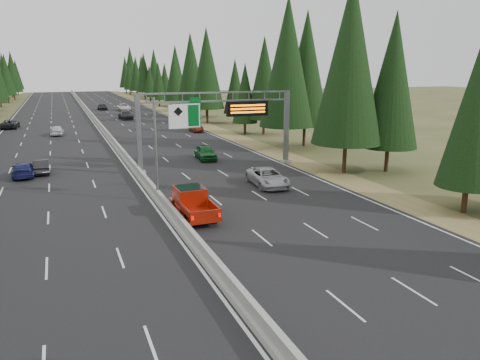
% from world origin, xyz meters
% --- Properties ---
extents(road, '(32.00, 260.00, 0.08)m').
position_xyz_m(road, '(0.00, 80.00, 0.04)').
color(road, black).
rests_on(road, ground).
extents(shoulder_right, '(3.60, 260.00, 0.06)m').
position_xyz_m(shoulder_right, '(17.80, 80.00, 0.03)').
color(shoulder_right, olive).
rests_on(shoulder_right, ground).
extents(median_barrier, '(0.70, 260.00, 0.85)m').
position_xyz_m(median_barrier, '(0.00, 80.00, 0.41)').
color(median_barrier, gray).
rests_on(median_barrier, road).
extents(sign_gantry, '(16.75, 0.98, 7.80)m').
position_xyz_m(sign_gantry, '(8.92, 34.88, 5.27)').
color(sign_gantry, slate).
rests_on(sign_gantry, road).
extents(hov_sign_pole, '(2.80, 0.50, 8.00)m').
position_xyz_m(hov_sign_pole, '(0.58, 24.97, 4.72)').
color(hov_sign_pole, slate).
rests_on(hov_sign_pole, road).
extents(tree_row_right, '(12.08, 242.33, 18.86)m').
position_xyz_m(tree_row_right, '(22.12, 64.51, 9.36)').
color(tree_row_right, black).
rests_on(tree_row_right, ground).
extents(silver_minivan, '(2.93, 5.71, 1.54)m').
position_xyz_m(silver_minivan, '(10.00, 26.22, 0.85)').
color(silver_minivan, '#B2B2B7').
rests_on(silver_minivan, road).
extents(red_pickup, '(2.12, 5.95, 1.94)m').
position_xyz_m(red_pickup, '(1.50, 20.50, 1.15)').
color(red_pickup, black).
rests_on(red_pickup, road).
extents(car_ahead_green, '(2.27, 4.89, 1.62)m').
position_xyz_m(car_ahead_green, '(8.53, 40.00, 0.89)').
color(car_ahead_green, '#135622').
rests_on(car_ahead_green, road).
extents(car_ahead_dkred, '(1.52, 4.25, 1.39)m').
position_xyz_m(car_ahead_dkred, '(14.07, 63.27, 0.78)').
color(car_ahead_dkred, '#5B160D').
rests_on(car_ahead_dkred, road).
extents(car_ahead_dkgrey, '(2.59, 5.79, 1.65)m').
position_xyz_m(car_ahead_dkgrey, '(6.13, 86.93, 0.90)').
color(car_ahead_dkgrey, black).
rests_on(car_ahead_dkgrey, road).
extents(car_ahead_white, '(2.92, 6.03, 1.65)m').
position_xyz_m(car_ahead_white, '(8.42, 107.03, 0.91)').
color(car_ahead_white, silver).
rests_on(car_ahead_white, road).
extents(car_ahead_far, '(2.30, 4.74, 1.56)m').
position_xyz_m(car_ahead_far, '(3.77, 110.65, 0.86)').
color(car_ahead_far, black).
rests_on(car_ahead_far, road).
extents(car_onc_near, '(1.66, 4.22, 1.37)m').
position_xyz_m(car_onc_near, '(-8.75, 38.89, 0.76)').
color(car_onc_near, black).
rests_on(car_onc_near, road).
extents(car_onc_blue, '(1.98, 4.79, 1.39)m').
position_xyz_m(car_onc_blue, '(-10.25, 37.92, 0.77)').
color(car_onc_blue, navy).
rests_on(car_onc_blue, road).
extents(car_onc_white, '(2.02, 4.56, 1.52)m').
position_xyz_m(car_onc_white, '(-7.02, 66.95, 0.84)').
color(car_onc_white, silver).
rests_on(car_onc_white, road).
extents(car_onc_far, '(2.93, 5.64, 1.52)m').
position_xyz_m(car_onc_far, '(-14.50, 78.97, 0.84)').
color(car_onc_far, black).
rests_on(car_onc_far, road).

